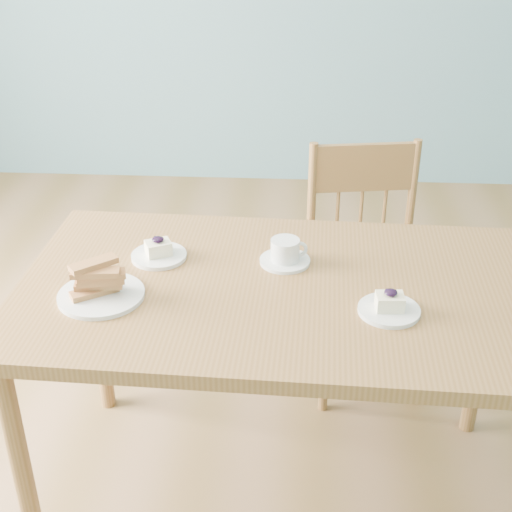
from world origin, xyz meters
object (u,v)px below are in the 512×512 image
(cheesecake_plate_far, at_px, (159,252))
(dining_table, at_px, (281,309))
(dining_chair, at_px, (366,269))
(coffee_cup, at_px, (286,253))
(biscotti_plate, at_px, (100,286))
(cheesecake_plate_near, at_px, (389,307))

(cheesecake_plate_far, bearing_deg, dining_table, -20.22)
(dining_chair, bearing_deg, dining_table, -124.08)
(cheesecake_plate_far, height_order, coffee_cup, coffee_cup)
(dining_table, height_order, cheesecake_plate_far, cheesecake_plate_far)
(coffee_cup, bearing_deg, dining_table, -102.47)
(cheesecake_plate_far, bearing_deg, dining_chair, 37.27)
(dining_chair, bearing_deg, biscotti_plate, -145.69)
(dining_chair, height_order, biscotti_plate, dining_chair)
(biscotti_plate, bearing_deg, dining_chair, 43.14)
(dining_chair, distance_m, biscotti_plate, 1.12)
(coffee_cup, distance_m, biscotti_plate, 0.53)
(dining_table, relative_size, coffee_cup, 10.12)
(dining_table, relative_size, cheesecake_plate_far, 9.14)
(cheesecake_plate_near, bearing_deg, cheesecake_plate_far, 158.66)
(biscotti_plate, bearing_deg, coffee_cup, 24.26)
(coffee_cup, bearing_deg, cheesecake_plate_near, -50.85)
(coffee_cup, bearing_deg, dining_chair, 51.31)
(dining_table, height_order, dining_chair, dining_chair)
(dining_table, bearing_deg, coffee_cup, 88.42)
(dining_chair, relative_size, coffee_cup, 6.29)
(dining_table, bearing_deg, cheesecake_plate_far, 161.83)
(cheesecake_plate_near, distance_m, coffee_cup, 0.37)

